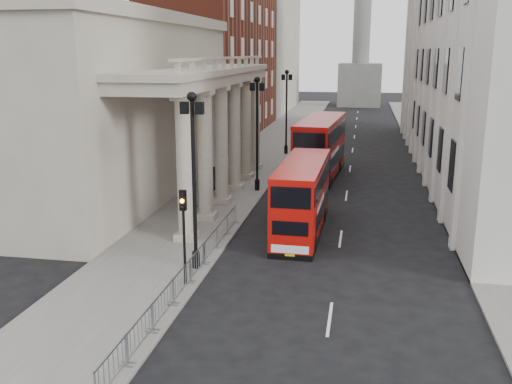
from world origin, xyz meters
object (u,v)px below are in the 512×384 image
lamp_post_south (194,169)px  pedestrian_b (192,196)px  lamp_post_north (286,106)px  pedestrian_c (215,178)px  bus_near (302,196)px  lamp_post_mid (257,126)px  pedestrian_a (189,204)px  monument_column (362,20)px  bus_far (320,147)px  traffic_light (183,220)px

lamp_post_south → pedestrian_b: 11.76m
lamp_post_north → pedestrian_c: bearing=-100.5°
pedestrian_b → bus_near: bearing=130.4°
lamp_post_mid → pedestrian_b: (-3.39, -5.48, -4.02)m
pedestrian_a → pedestrian_b: (-0.52, 2.22, -0.04)m
pedestrian_b → lamp_post_south: bearing=83.9°
pedestrian_c → lamp_post_mid: bearing=15.8°
lamp_post_south → bus_near: (4.33, 6.82, -2.76)m
monument_column → lamp_post_mid: bearing=-95.2°
lamp_post_north → pedestrian_c: (-3.08, -16.54, -3.90)m
bus_far → lamp_post_mid: bearing=-121.9°
bus_far → pedestrian_b: 13.64m
traffic_light → bus_far: 24.10m
bus_near → pedestrian_a: bearing=169.4°
pedestrian_a → lamp_post_north: bearing=96.4°
bus_near → lamp_post_mid: bearing=116.3°
monument_column → bus_near: bearing=-91.6°
monument_column → traffic_light: bearing=-94.1°
lamp_post_mid → lamp_post_south: bearing=-90.0°
monument_column → lamp_post_north: monument_column is taller
pedestrian_a → bus_near: bearing=1.7°
lamp_post_south → traffic_light: size_ratio=1.93×
lamp_post_mid → traffic_light: bearing=-89.7°
traffic_light → pedestrian_a: bearing=106.0°
lamp_post_mid → pedestrian_c: lamp_post_mid is taller
lamp_post_south → lamp_post_mid: same height
bus_far → monument_column: bearing=92.3°
pedestrian_b → pedestrian_c: pedestrian_c is taller
lamp_post_mid → lamp_post_north: (0.00, 16.00, 0.00)m
lamp_post_north → bus_near: lamp_post_north is taller
monument_column → pedestrian_a: size_ratio=33.45×
lamp_post_north → traffic_light: (0.10, -34.02, -1.80)m
monument_column → lamp_post_mid: size_ratio=6.51×
monument_column → bus_near: (-2.27, -81.18, -13.83)m
lamp_post_south → lamp_post_north: size_ratio=1.00×
lamp_post_mid → pedestrian_a: 9.13m
lamp_post_south → traffic_light: 2.71m
monument_column → bus_far: 67.66m
bus_near → lamp_post_north: bearing=100.8°
monument_column → lamp_post_south: size_ratio=6.51×
lamp_post_south → bus_near: size_ratio=0.87×
traffic_light → lamp_post_south: bearing=92.8°
lamp_post_mid → monument_column: bearing=84.8°
lamp_post_north → traffic_light: lamp_post_north is taller
lamp_post_north → traffic_light: size_ratio=1.93×
monument_column → pedestrian_a: monument_column is taller
monument_column → lamp_post_mid: (-6.60, -72.00, -11.07)m
lamp_post_mid → pedestrian_c: 5.00m
bus_far → pedestrian_a: (-7.08, -13.43, -1.64)m
lamp_post_north → pedestrian_a: (-2.87, -23.70, -3.98)m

